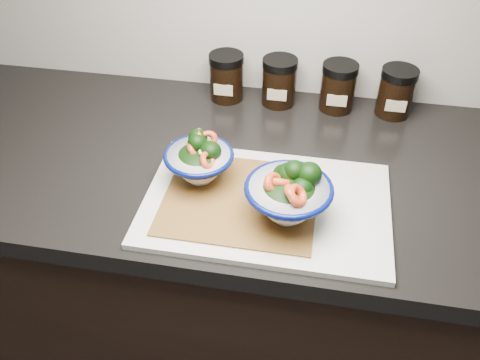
% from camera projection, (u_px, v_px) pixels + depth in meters
% --- Properties ---
extents(cabinet, '(3.43, 0.58, 0.86)m').
position_uv_depth(cabinet, '(287.00, 306.00, 1.34)').
color(cabinet, black).
rests_on(cabinet, ground).
extents(countertop, '(3.50, 0.60, 0.04)m').
position_uv_depth(countertop, '(299.00, 174.00, 1.05)').
color(countertop, black).
rests_on(countertop, cabinet).
extents(cutting_board, '(0.45, 0.30, 0.01)m').
position_uv_depth(cutting_board, '(266.00, 204.00, 0.94)').
color(cutting_board, silver).
rests_on(cutting_board, countertop).
extents(bamboo_mat, '(0.28, 0.24, 0.00)m').
position_uv_depth(bamboo_mat, '(240.00, 199.00, 0.94)').
color(bamboo_mat, olive).
rests_on(bamboo_mat, cutting_board).
extents(bowl_left, '(0.13, 0.13, 0.10)m').
position_uv_depth(bowl_left, '(200.00, 160.00, 0.95)').
color(bowl_left, white).
rests_on(bowl_left, bamboo_mat).
extents(bowl_right, '(0.15, 0.15, 0.11)m').
position_uv_depth(bowl_right, '(289.00, 194.00, 0.87)').
color(bowl_right, white).
rests_on(bowl_right, bamboo_mat).
extents(spice_jar_a, '(0.08, 0.08, 0.11)m').
position_uv_depth(spice_jar_a, '(227.00, 77.00, 1.20)').
color(spice_jar_a, black).
rests_on(spice_jar_a, countertop).
extents(spice_jar_b, '(0.08, 0.08, 0.11)m').
position_uv_depth(spice_jar_b, '(279.00, 81.00, 1.19)').
color(spice_jar_b, black).
rests_on(spice_jar_b, countertop).
extents(spice_jar_c, '(0.08, 0.08, 0.11)m').
position_uv_depth(spice_jar_c, '(338.00, 87.00, 1.17)').
color(spice_jar_c, black).
rests_on(spice_jar_c, countertop).
extents(spice_jar_d, '(0.08, 0.08, 0.11)m').
position_uv_depth(spice_jar_d, '(396.00, 92.00, 1.15)').
color(spice_jar_d, black).
rests_on(spice_jar_d, countertop).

